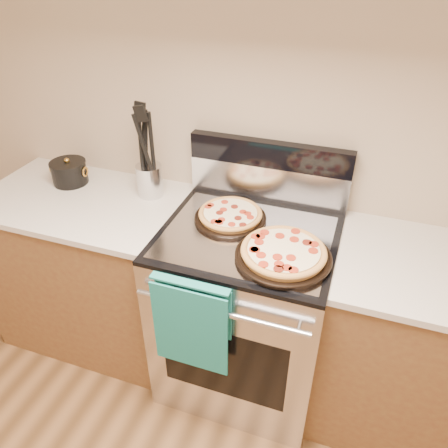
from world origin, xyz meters
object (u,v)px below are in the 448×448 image
(pepperoni_pizza_back, at_px, (230,215))
(saucepan, at_px, (69,173))
(range_body, at_px, (246,311))
(utensil_crock, at_px, (150,180))
(pepperoni_pizza_front, at_px, (283,253))

(pepperoni_pizza_back, relative_size, saucepan, 1.79)
(range_body, height_order, utensil_crock, utensil_crock)
(pepperoni_pizza_front, height_order, utensil_crock, utensil_crock)
(pepperoni_pizza_front, height_order, saucepan, saucepan)
(pepperoni_pizza_back, distance_m, utensil_crock, 0.47)
(utensil_crock, distance_m, saucepan, 0.46)
(pepperoni_pizza_back, bearing_deg, utensil_crock, 166.41)
(pepperoni_pizza_back, xyz_separation_m, utensil_crock, (-0.46, 0.11, 0.04))
(pepperoni_pizza_back, bearing_deg, pepperoni_pizza_front, -34.76)
(pepperoni_pizza_front, xyz_separation_m, saucepan, (-1.20, 0.28, 0.01))
(pepperoni_pizza_front, bearing_deg, range_body, 144.16)
(pepperoni_pizza_front, distance_m, saucepan, 1.23)
(range_body, height_order, pepperoni_pizza_back, pepperoni_pizza_back)
(range_body, distance_m, pepperoni_pizza_back, 0.51)
(saucepan, bearing_deg, pepperoni_pizza_back, -5.25)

